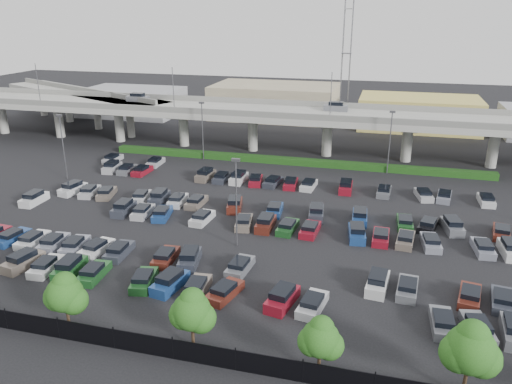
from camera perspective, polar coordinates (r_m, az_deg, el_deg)
ground at (r=64.03m, az=-0.10°, el=-3.09°), size 280.00×280.00×0.00m
overpass at (r=92.04m, az=4.95°, el=8.58°), size 150.00×13.00×15.80m
on_ramp at (r=121.87m, az=-19.20°, el=10.32°), size 50.93×30.13×8.80m
hedge at (r=86.84m, az=4.17°, el=3.53°), size 66.00×1.60×1.10m
fence at (r=40.69m, az=-10.89°, el=-16.98°), size 70.00×0.10×2.00m
tree_row at (r=40.01m, az=-9.22°, el=-13.01°), size 65.07×3.66×5.94m
parked_cars at (r=61.06m, az=-1.99°, el=-3.68°), size 62.96×41.59×1.67m
light_poles at (r=64.80m, az=-3.18°, el=3.03°), size 66.90×48.38×10.30m
distant_buildings at (r=120.64m, az=13.46°, el=9.28°), size 138.00×24.00×9.00m
comm_tower at (r=131.70m, az=10.32°, el=15.59°), size 2.40×2.40×30.00m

